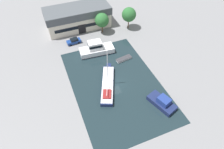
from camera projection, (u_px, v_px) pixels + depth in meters
ground_plane at (116, 84)px, 48.21m from camera, size 440.00×440.00×0.00m
water_canal at (116, 84)px, 48.21m from camera, size 20.23×31.34×0.01m
warehouse_building at (78, 17)px, 63.25m from camera, size 20.23×8.62×6.64m
quay_tree_near_building at (102, 20)px, 60.27m from camera, size 4.25×4.25×6.44m
quay_tree_by_water at (129, 15)px, 61.72m from camera, size 4.45×4.45×6.96m
parked_car at (74, 41)px, 58.76m from camera, size 4.21×1.99×1.63m
sailboat_moored at (108, 84)px, 47.32m from camera, size 7.18×12.74×10.19m
motor_cruiser at (96, 49)px, 55.29m from camera, size 9.78×4.39×3.88m
small_dinghy at (124, 59)px, 54.10m from camera, size 4.58×2.10×0.56m
cabin_boat at (162, 102)px, 43.35m from camera, size 4.82×6.95×2.45m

